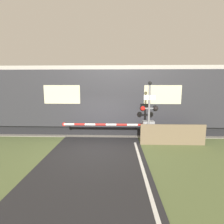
# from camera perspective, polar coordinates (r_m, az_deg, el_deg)

# --- Properties ---
(ground_plane) EXTENTS (80.00, 80.00, 0.00)m
(ground_plane) POSITION_cam_1_polar(r_m,az_deg,el_deg) (8.79, -4.73, -11.99)
(ground_plane) COLOR #5B6B3D
(track_bed) EXTENTS (36.00, 3.20, 0.13)m
(track_bed) POSITION_cam_1_polar(r_m,az_deg,el_deg) (12.13, -2.80, -5.96)
(track_bed) COLOR gray
(track_bed) RESTS_ON ground_plane
(train) EXTENTS (21.53, 2.84, 4.25)m
(train) POSITION_cam_1_polar(r_m,az_deg,el_deg) (12.18, -13.90, 4.11)
(train) COLOR black
(train) RESTS_ON ground_plane
(crossing_barrier) EXTENTS (4.97, 0.44, 1.21)m
(crossing_barrier) POSITION_cam_1_polar(r_m,az_deg,el_deg) (9.62, 9.69, -6.07)
(crossing_barrier) COLOR gray
(crossing_barrier) RESTS_ON ground_plane
(signal_post) EXTENTS (0.96, 0.26, 3.30)m
(signal_post) POSITION_cam_1_polar(r_m,az_deg,el_deg) (9.18, 12.02, 0.85)
(signal_post) COLOR gray
(signal_post) RESTS_ON ground_plane
(roadside_fence) EXTENTS (3.36, 0.06, 1.10)m
(roadside_fence) POSITION_cam_1_polar(r_m,az_deg,el_deg) (9.71, 19.21, -7.02)
(roadside_fence) COLOR #726047
(roadside_fence) RESTS_ON ground_plane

